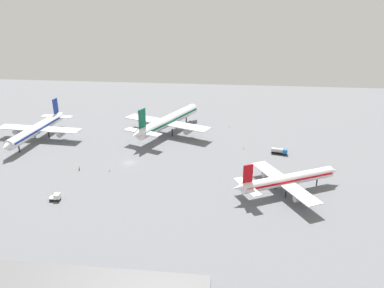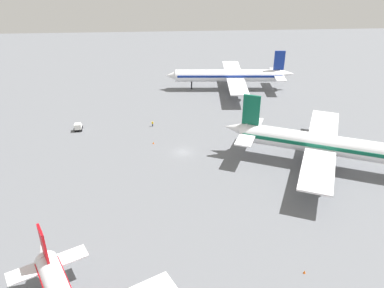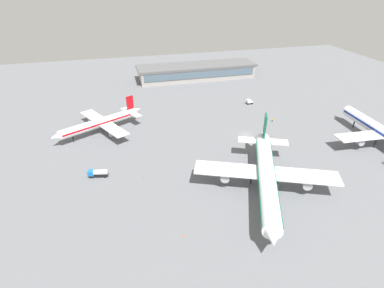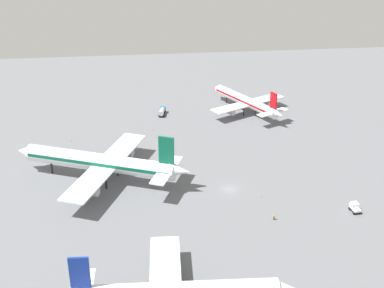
{
  "view_description": "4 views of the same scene",
  "coord_description": "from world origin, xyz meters",
  "px_view_note": "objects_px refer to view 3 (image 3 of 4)",
  "views": [
    {
      "loc": [
        38.56,
        -127.12,
        58.86
      ],
      "look_at": [
        23.27,
        9.33,
        5.17
      ],
      "focal_mm": 34.88,
      "sensor_mm": 36.0,
      "label": 1
    },
    {
      "loc": [
        92.7,
        -3.26,
        52.69
      ],
      "look_at": [
        3.18,
        2.33,
        4.08
      ],
      "focal_mm": 37.11,
      "sensor_mm": 36.0,
      "label": 2
    },
    {
      "loc": [
        49.24,
        101.82,
        58.36
      ],
      "look_at": [
        25.32,
        10.07,
        4.62
      ],
      "focal_mm": 28.58,
      "sensor_mm": 36.0,
      "label": 3
    },
    {
      "loc": [
        -124.76,
        25.28,
        73.84
      ],
      "look_at": [
        17.47,
        8.62,
        6.4
      ],
      "focal_mm": 48.6,
      "sensor_mm": 36.0,
      "label": 4
    }
  ],
  "objects_px": {
    "airplane_at_gate": "(266,175)",
    "ground_crew_worker": "(272,120)",
    "safety_cone_near_gate": "(144,176)",
    "safety_cone_far_side": "(249,124)",
    "baggage_tug": "(249,102)",
    "airplane_distant": "(100,123)",
    "airplane_taxiing": "(381,131)",
    "safety_cone_mid_apron": "(183,235)",
    "fuel_truck": "(98,173)"
  },
  "relations": [
    {
      "from": "safety_cone_mid_apron",
      "to": "safety_cone_near_gate",
      "type": "bearing_deg",
      "value": -76.55
    },
    {
      "from": "airplane_taxiing",
      "to": "ground_crew_worker",
      "type": "bearing_deg",
      "value": 50.33
    },
    {
      "from": "ground_crew_worker",
      "to": "safety_cone_far_side",
      "type": "distance_m",
      "value": 11.39
    },
    {
      "from": "baggage_tug",
      "to": "fuel_truck",
      "type": "relative_size",
      "value": 0.51
    },
    {
      "from": "fuel_truck",
      "to": "safety_cone_mid_apron",
      "type": "distance_m",
      "value": 38.16
    },
    {
      "from": "airplane_distant",
      "to": "fuel_truck",
      "type": "relative_size",
      "value": 5.62
    },
    {
      "from": "baggage_tug",
      "to": "airplane_taxiing",
      "type": "bearing_deg",
      "value": 117.05
    },
    {
      "from": "airplane_at_gate",
      "to": "ground_crew_worker",
      "type": "distance_m",
      "value": 51.33
    },
    {
      "from": "airplane_at_gate",
      "to": "safety_cone_near_gate",
      "type": "xyz_separation_m",
      "value": [
        34.81,
        -16.3,
        -5.67
      ]
    },
    {
      "from": "fuel_truck",
      "to": "safety_cone_mid_apron",
      "type": "relative_size",
      "value": 10.92
    },
    {
      "from": "safety_cone_mid_apron",
      "to": "airplane_at_gate",
      "type": "bearing_deg",
      "value": -157.74
    },
    {
      "from": "airplane_taxiing",
      "to": "airplane_distant",
      "type": "height_order",
      "value": "airplane_taxiing"
    },
    {
      "from": "safety_cone_far_side",
      "to": "fuel_truck",
      "type": "bearing_deg",
      "value": 20.13
    },
    {
      "from": "airplane_at_gate",
      "to": "safety_cone_mid_apron",
      "type": "distance_m",
      "value": 30.95
    },
    {
      "from": "baggage_tug",
      "to": "ground_crew_worker",
      "type": "distance_m",
      "value": 22.02
    },
    {
      "from": "safety_cone_near_gate",
      "to": "ground_crew_worker",
      "type": "bearing_deg",
      "value": -155.31
    },
    {
      "from": "safety_cone_mid_apron",
      "to": "airplane_distant",
      "type": "bearing_deg",
      "value": -72.95
    },
    {
      "from": "baggage_tug",
      "to": "safety_cone_far_side",
      "type": "relative_size",
      "value": 5.6
    },
    {
      "from": "safety_cone_near_gate",
      "to": "safety_cone_mid_apron",
      "type": "bearing_deg",
      "value": 103.45
    },
    {
      "from": "airplane_distant",
      "to": "safety_cone_near_gate",
      "type": "xyz_separation_m",
      "value": [
        -13.0,
        36.25,
        -4.12
      ]
    },
    {
      "from": "airplane_distant",
      "to": "airplane_at_gate",
      "type": "bearing_deg",
      "value": 104.55
    },
    {
      "from": "airplane_at_gate",
      "to": "fuel_truck",
      "type": "height_order",
      "value": "airplane_at_gate"
    },
    {
      "from": "airplane_at_gate",
      "to": "ground_crew_worker",
      "type": "height_order",
      "value": "airplane_at_gate"
    },
    {
      "from": "airplane_at_gate",
      "to": "ground_crew_worker",
      "type": "xyz_separation_m",
      "value": [
        -25.72,
        -44.13,
        -5.13
      ]
    },
    {
      "from": "fuel_truck",
      "to": "ground_crew_worker",
      "type": "relative_size",
      "value": 3.92
    },
    {
      "from": "baggage_tug",
      "to": "safety_cone_mid_apron",
      "type": "xyz_separation_m",
      "value": [
        52.41,
        77.63,
        -0.86
      ]
    },
    {
      "from": "airplane_distant",
      "to": "ground_crew_worker",
      "type": "distance_m",
      "value": 74.09
    },
    {
      "from": "ground_crew_worker",
      "to": "safety_cone_mid_apron",
      "type": "distance_m",
      "value": 77.47
    },
    {
      "from": "airplane_taxiing",
      "to": "baggage_tug",
      "type": "xyz_separation_m",
      "value": [
        31.68,
        -50.18,
        -4.1
      ]
    },
    {
      "from": "safety_cone_near_gate",
      "to": "safety_cone_mid_apron",
      "type": "relative_size",
      "value": 1.0
    },
    {
      "from": "ground_crew_worker",
      "to": "safety_cone_near_gate",
      "type": "xyz_separation_m",
      "value": [
        60.53,
        27.83,
        -0.55
      ]
    },
    {
      "from": "ground_crew_worker",
      "to": "airplane_at_gate",
      "type": "bearing_deg",
      "value": -143.28
    },
    {
      "from": "safety_cone_near_gate",
      "to": "safety_cone_far_side",
      "type": "xyz_separation_m",
      "value": [
        -49.17,
        -27.36,
        0.0
      ]
    },
    {
      "from": "airplane_at_gate",
      "to": "fuel_truck",
      "type": "distance_m",
      "value": 53.24
    },
    {
      "from": "airplane_at_gate",
      "to": "safety_cone_mid_apron",
      "type": "relative_size",
      "value": 85.42
    },
    {
      "from": "airplane_at_gate",
      "to": "airplane_distant",
      "type": "relative_size",
      "value": 1.39
    },
    {
      "from": "safety_cone_far_side",
      "to": "baggage_tug",
      "type": "bearing_deg",
      "value": -113.8
    },
    {
      "from": "baggage_tug",
      "to": "fuel_truck",
      "type": "xyz_separation_m",
      "value": [
        73.19,
        45.64,
        0.23
      ]
    },
    {
      "from": "airplane_taxiing",
      "to": "safety_cone_near_gate",
      "type": "bearing_deg",
      "value": 93.14
    },
    {
      "from": "safety_cone_mid_apron",
      "to": "safety_cone_far_side",
      "type": "distance_m",
      "value": 69.66
    },
    {
      "from": "ground_crew_worker",
      "to": "fuel_truck",
      "type": "bearing_deg",
      "value": 174.55
    },
    {
      "from": "baggage_tug",
      "to": "safety_cone_near_gate",
      "type": "relative_size",
      "value": 5.6
    },
    {
      "from": "baggage_tug",
      "to": "ground_crew_worker",
      "type": "height_order",
      "value": "baggage_tug"
    },
    {
      "from": "baggage_tug",
      "to": "fuel_truck",
      "type": "height_order",
      "value": "fuel_truck"
    },
    {
      "from": "safety_cone_mid_apron",
      "to": "safety_cone_far_side",
      "type": "height_order",
      "value": "same"
    },
    {
      "from": "airplane_at_gate",
      "to": "ground_crew_worker",
      "type": "bearing_deg",
      "value": 172.88
    },
    {
      "from": "baggage_tug",
      "to": "safety_cone_mid_apron",
      "type": "bearing_deg",
      "value": 50.76
    },
    {
      "from": "baggage_tug",
      "to": "ground_crew_worker",
      "type": "relative_size",
      "value": 2.01
    },
    {
      "from": "ground_crew_worker",
      "to": "safety_cone_near_gate",
      "type": "height_order",
      "value": "ground_crew_worker"
    },
    {
      "from": "airplane_taxiing",
      "to": "safety_cone_mid_apron",
      "type": "distance_m",
      "value": 88.59
    }
  ]
}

